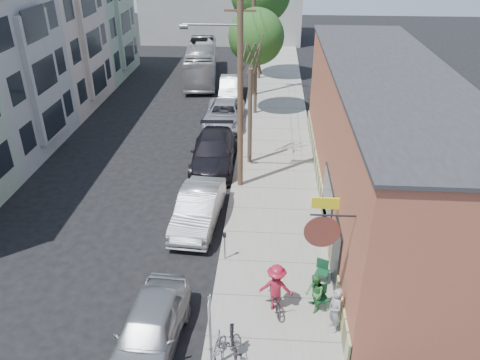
# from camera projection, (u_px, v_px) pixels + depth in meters

# --- Properties ---
(ground) EXTENTS (120.00, 120.00, 0.00)m
(ground) POSITION_uv_depth(u_px,v_px,m) (170.00, 260.00, 19.02)
(ground) COLOR black
(sidewalk) EXTENTS (4.50, 58.00, 0.15)m
(sidewalk) POSITION_uv_depth(u_px,v_px,m) (275.00, 148.00, 28.37)
(sidewalk) COLOR gray
(sidewalk) RESTS_ON ground
(cafe_building) EXTENTS (6.60, 20.20, 6.61)m
(cafe_building) POSITION_uv_depth(u_px,v_px,m) (381.00, 142.00, 21.28)
(cafe_building) COLOR #964F37
(cafe_building) RESTS_ON ground
(apartment_row) EXTENTS (6.30, 32.00, 9.00)m
(apartment_row) POSITION_uv_depth(u_px,v_px,m) (25.00, 59.00, 29.83)
(apartment_row) COLOR #90A289
(apartment_row) RESTS_ON ground
(sign_post) EXTENTS (0.07, 0.45, 2.80)m
(sign_post) POSITION_uv_depth(u_px,v_px,m) (210.00, 326.00, 13.47)
(sign_post) COLOR slate
(sign_post) RESTS_ON sidewalk
(parking_meter_near) EXTENTS (0.14, 0.14, 1.24)m
(parking_meter_near) POSITION_uv_depth(u_px,v_px,m) (225.00, 242.00, 18.50)
(parking_meter_near) COLOR slate
(parking_meter_near) RESTS_ON sidewalk
(parking_meter_far) EXTENTS (0.14, 0.14, 1.24)m
(parking_meter_far) POSITION_uv_depth(u_px,v_px,m) (240.00, 145.00, 26.57)
(parking_meter_far) COLOR slate
(parking_meter_far) RESTS_ON sidewalk
(utility_pole_near) EXTENTS (3.57, 0.28, 10.00)m
(utility_pole_near) POSITION_uv_depth(u_px,v_px,m) (239.00, 86.00, 21.78)
(utility_pole_near) COLOR #503A28
(utility_pole_near) RESTS_ON sidewalk
(utility_pole_far) EXTENTS (1.80, 0.28, 10.00)m
(utility_pole_far) POSITION_uv_depth(u_px,v_px,m) (253.00, 27.00, 34.65)
(utility_pole_far) COLOR #503A28
(utility_pole_far) RESTS_ON sidewalk
(tree_bare) EXTENTS (0.24, 0.24, 5.35)m
(tree_bare) POSITION_uv_depth(u_px,v_px,m) (250.00, 117.00, 25.34)
(tree_bare) COLOR #44392C
(tree_bare) RESTS_ON sidewalk
(tree_leafy_mid) EXTENTS (3.73, 3.73, 7.20)m
(tree_leafy_mid) POSITION_uv_depth(u_px,v_px,m) (256.00, 37.00, 31.05)
(tree_leafy_mid) COLOR #44392C
(tree_leafy_mid) RESTS_ON sidewalk
(patio_chair_a) EXTENTS (0.66, 0.66, 0.88)m
(patio_chair_a) POSITION_uv_depth(u_px,v_px,m) (323.00, 272.00, 17.48)
(patio_chair_a) COLOR #103B22
(patio_chair_a) RESTS_ON sidewalk
(patio_chair_b) EXTENTS (0.65, 0.65, 0.88)m
(patio_chair_b) POSITION_uv_depth(u_px,v_px,m) (321.00, 298.00, 16.26)
(patio_chair_b) COLOR #103B22
(patio_chair_b) RESTS_ON sidewalk
(patron_grey) EXTENTS (0.56, 0.70, 1.69)m
(patron_grey) POSITION_uv_depth(u_px,v_px,m) (335.00, 310.00, 15.19)
(patron_grey) COLOR gray
(patron_grey) RESTS_ON sidewalk
(patron_green) EXTENTS (0.71, 0.83, 1.48)m
(patron_green) POSITION_uv_depth(u_px,v_px,m) (314.00, 293.00, 16.03)
(patron_green) COLOR #307936
(patron_green) RESTS_ON sidewalk
(cyclist) EXTENTS (1.24, 0.80, 1.81)m
(cyclist) POSITION_uv_depth(u_px,v_px,m) (276.00, 287.00, 16.05)
(cyclist) COLOR maroon
(cyclist) RESTS_ON sidewalk
(cyclist_bike) EXTENTS (0.91, 1.72, 0.86)m
(cyclist_bike) POSITION_uv_depth(u_px,v_px,m) (276.00, 298.00, 16.28)
(cyclist_bike) COLOR black
(cyclist_bike) RESTS_ON sidewalk
(parked_bike_a) EXTENTS (0.90, 1.97, 1.14)m
(parked_bike_a) POSITION_uv_depth(u_px,v_px,m) (234.00, 347.00, 14.22)
(parked_bike_a) COLOR black
(parked_bike_a) RESTS_ON sidewalk
(parked_bike_b) EXTENTS (0.60, 1.61, 0.84)m
(parked_bike_b) POSITION_uv_depth(u_px,v_px,m) (216.00, 348.00, 14.38)
(parked_bike_b) COLOR slate
(parked_bike_b) RESTS_ON sidewalk
(car_0) EXTENTS (2.18, 4.82, 1.60)m
(car_0) POSITION_uv_depth(u_px,v_px,m) (150.00, 330.00, 14.71)
(car_0) COLOR #919497
(car_0) RESTS_ON ground
(car_1) EXTENTS (2.06, 5.03, 1.62)m
(car_1) POSITION_uv_depth(u_px,v_px,m) (198.00, 208.00, 20.99)
(car_1) COLOR #AFB4B7
(car_1) RESTS_ON ground
(car_2) EXTENTS (2.57, 5.91, 1.69)m
(car_2) POSITION_uv_depth(u_px,v_px,m) (214.00, 152.00, 26.12)
(car_2) COLOR black
(car_2) RESTS_ON ground
(car_3) EXTENTS (2.56, 5.52, 1.53)m
(car_3) POSITION_uv_depth(u_px,v_px,m) (224.00, 114.00, 31.56)
(car_3) COLOR #B9B9C2
(car_3) RESTS_ON ground
(car_4) EXTENTS (1.88, 4.98, 1.62)m
(car_4) POSITION_uv_depth(u_px,v_px,m) (231.00, 88.00, 36.54)
(car_4) COLOR #B0B2B8
(car_4) RESTS_ON ground
(bus) EXTENTS (3.53, 10.77, 2.94)m
(bus) POSITION_uv_depth(u_px,v_px,m) (201.00, 62.00, 40.83)
(bus) COLOR silver
(bus) RESTS_ON ground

